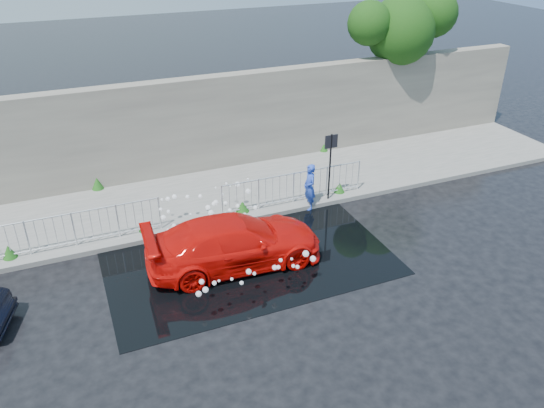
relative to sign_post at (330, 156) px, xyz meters
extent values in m
plane|color=black|center=(-4.20, -3.10, -1.72)|extent=(90.00, 90.00, 0.00)
cube|color=slate|center=(-4.20, 1.90, -1.65)|extent=(30.00, 4.00, 0.15)
cube|color=slate|center=(-4.20, -0.10, -1.64)|extent=(30.00, 0.25, 0.16)
cube|color=#675F57|center=(-4.20, 4.10, 0.18)|extent=(30.00, 0.60, 3.50)
cube|color=black|center=(-3.70, -2.10, -1.72)|extent=(8.00, 5.00, 0.01)
cylinder|color=black|center=(0.00, 0.00, -0.47)|extent=(0.06, 0.06, 2.50)
cube|color=black|center=(0.00, 0.00, 0.53)|extent=(0.45, 0.04, 0.45)
cylinder|color=#332114|center=(5.80, 5.10, 0.78)|extent=(0.36, 0.36, 5.00)
sphere|color=#0D390E|center=(5.30, 4.30, 2.88)|extent=(2.74, 2.74, 2.74)
sphere|color=#0D390E|center=(6.80, 4.30, 3.48)|extent=(1.97, 1.97, 1.97)
sphere|color=#0D390E|center=(3.80, 4.30, 3.28)|extent=(1.73, 1.73, 1.73)
cylinder|color=silver|center=(-5.70, 0.25, -1.02)|extent=(0.05, 0.05, 1.10)
cylinder|color=silver|center=(-8.20, 0.25, -0.50)|extent=(5.00, 0.04, 0.04)
cylinder|color=silver|center=(-8.20, 0.25, -1.45)|extent=(5.00, 0.04, 0.04)
cylinder|color=silver|center=(-3.70, 0.25, -1.02)|extent=(0.05, 0.05, 1.10)
cylinder|color=silver|center=(1.30, 0.25, -1.02)|extent=(0.05, 0.05, 1.10)
cylinder|color=silver|center=(-1.20, 0.25, -0.50)|extent=(5.00, 0.04, 0.04)
cylinder|color=silver|center=(-1.20, 0.25, -1.45)|extent=(5.00, 0.04, 0.04)
cone|color=#185215|center=(-10.00, 0.30, -1.37)|extent=(0.40, 0.40, 0.40)
cone|color=#185215|center=(-6.20, 0.30, -1.44)|extent=(0.36, 0.36, 0.27)
cone|color=#185215|center=(-3.00, 0.30, -1.39)|extent=(0.44, 0.44, 0.36)
cone|color=#185215|center=(0.60, 0.30, -1.40)|extent=(0.38, 0.38, 0.36)
cone|color=#185215|center=(-7.20, 3.80, -1.36)|extent=(0.42, 0.42, 0.43)
cone|color=#185215|center=(1.80, 3.80, -1.42)|extent=(0.34, 0.34, 0.30)
sphere|color=white|center=(-3.68, -1.09, -1.28)|extent=(0.12, 0.12, 0.12)
sphere|color=white|center=(-3.05, -0.79, -1.19)|extent=(0.06, 0.06, 0.06)
sphere|color=white|center=(-3.69, -0.09, -0.93)|extent=(0.13, 0.13, 0.13)
sphere|color=white|center=(-4.26, -0.65, -1.25)|extent=(0.06, 0.06, 0.06)
sphere|color=white|center=(-4.87, -0.30, -0.96)|extent=(0.07, 0.07, 0.07)
sphere|color=white|center=(-5.11, -1.00, -1.36)|extent=(0.17, 0.17, 0.17)
sphere|color=white|center=(-4.75, 0.49, -0.78)|extent=(0.13, 0.13, 0.13)
sphere|color=white|center=(-5.68, 0.08, -0.81)|extent=(0.11, 0.11, 0.11)
sphere|color=white|center=(-2.85, -0.49, -1.06)|extent=(0.14, 0.14, 0.14)
sphere|color=white|center=(-5.67, -0.17, -0.98)|extent=(0.16, 0.16, 0.16)
sphere|color=white|center=(-3.60, -0.98, -1.22)|extent=(0.12, 0.12, 0.12)
sphere|color=white|center=(-3.05, 0.60, -0.71)|extent=(0.18, 0.18, 0.18)
sphere|color=white|center=(-5.66, -0.67, -1.12)|extent=(0.08, 0.08, 0.08)
sphere|color=white|center=(-3.27, 0.72, -0.80)|extent=(0.06, 0.06, 0.06)
sphere|color=white|center=(-4.24, -0.01, -1.02)|extent=(0.17, 0.17, 0.17)
sphere|color=white|center=(-3.22, -0.50, -1.24)|extent=(0.14, 0.14, 0.14)
sphere|color=white|center=(-5.47, -0.65, -1.04)|extent=(0.14, 0.14, 0.14)
sphere|color=white|center=(-3.64, 0.35, -0.85)|extent=(0.09, 0.09, 0.09)
sphere|color=white|center=(-3.79, -1.00, -1.25)|extent=(0.16, 0.16, 0.16)
sphere|color=white|center=(-2.45, -0.87, -1.34)|extent=(0.12, 0.12, 0.12)
sphere|color=white|center=(-4.20, -1.02, -1.41)|extent=(0.17, 0.17, 0.17)
sphere|color=white|center=(-2.80, 0.30, -0.87)|extent=(0.17, 0.17, 0.17)
sphere|color=white|center=(-5.51, 0.70, -0.83)|extent=(0.09, 0.09, 0.09)
sphere|color=white|center=(-3.98, -0.02, -0.87)|extent=(0.15, 0.15, 0.15)
sphere|color=white|center=(-4.35, -0.46, -1.22)|extent=(0.13, 0.13, 0.13)
sphere|color=white|center=(-4.55, -0.75, -1.33)|extent=(0.13, 0.13, 0.13)
sphere|color=white|center=(-3.78, 0.62, -0.71)|extent=(0.06, 0.06, 0.06)
sphere|color=white|center=(-3.81, -1.11, -1.38)|extent=(0.10, 0.10, 0.10)
sphere|color=white|center=(-5.46, 0.07, -0.94)|extent=(0.11, 0.11, 0.11)
sphere|color=white|center=(-5.14, 0.57, -0.73)|extent=(0.16, 0.16, 0.16)
sphere|color=white|center=(-4.31, 0.58, -0.89)|extent=(0.13, 0.13, 0.13)
sphere|color=white|center=(-5.37, 0.46, -0.71)|extent=(0.15, 0.15, 0.15)
sphere|color=white|center=(-5.45, -0.88, -1.26)|extent=(0.10, 0.10, 0.10)
sphere|color=white|center=(-5.75, -1.04, -1.33)|extent=(0.14, 0.14, 0.14)
sphere|color=white|center=(-3.37, 0.77, -0.70)|extent=(0.08, 0.08, 0.08)
sphere|color=white|center=(-3.66, -0.41, -1.03)|extent=(0.13, 0.13, 0.13)
sphere|color=white|center=(-2.44, 0.90, -0.84)|extent=(0.07, 0.07, 0.07)
sphere|color=white|center=(-4.01, 0.12, -1.00)|extent=(0.13, 0.13, 0.13)
sphere|color=white|center=(-3.77, -0.80, -1.14)|extent=(0.11, 0.11, 0.11)
sphere|color=white|center=(-2.57, 0.93, -0.76)|extent=(0.07, 0.07, 0.07)
sphere|color=white|center=(-3.33, -0.19, -1.06)|extent=(0.14, 0.14, 0.14)
sphere|color=white|center=(-3.38, -1.21, -1.50)|extent=(0.13, 0.13, 0.13)
sphere|color=white|center=(-3.48, -1.08, -1.44)|extent=(0.13, 0.13, 0.13)
sphere|color=white|center=(-4.21, -0.22, -1.09)|extent=(0.17, 0.17, 0.17)
sphere|color=white|center=(-2.96, -3.50, -1.06)|extent=(0.08, 0.08, 0.08)
sphere|color=white|center=(-5.30, -4.19, -0.69)|extent=(0.11, 0.11, 0.11)
sphere|color=white|center=(-2.51, -3.84, -0.96)|extent=(0.16, 0.16, 0.16)
sphere|color=white|center=(-3.39, -3.76, -0.82)|extent=(0.10, 0.10, 0.10)
sphere|color=white|center=(-2.77, -3.94, -0.67)|extent=(0.17, 0.17, 0.17)
sphere|color=white|center=(-3.05, -4.05, -0.94)|extent=(0.11, 0.11, 0.11)
sphere|color=white|center=(-3.52, -3.67, -1.08)|extent=(0.14, 0.14, 0.14)
sphere|color=white|center=(-5.73, -4.35, -0.78)|extent=(0.14, 0.14, 0.14)
sphere|color=white|center=(-4.75, -3.84, -0.98)|extent=(0.08, 0.08, 0.08)
sphere|color=white|center=(-5.55, -4.30, -0.74)|extent=(0.15, 0.15, 0.15)
sphere|color=white|center=(-5.03, -3.65, -1.08)|extent=(0.07, 0.07, 0.07)
sphere|color=white|center=(-2.61, -3.03, -1.47)|extent=(0.16, 0.16, 0.16)
sphere|color=white|center=(-5.46, -3.58, -1.04)|extent=(0.14, 0.14, 0.14)
sphere|color=white|center=(-4.22, -4.03, -0.83)|extent=(0.09, 0.09, 0.09)
sphere|color=white|center=(-4.25, -3.71, -0.98)|extent=(0.15, 0.15, 0.15)
sphere|color=white|center=(-3.26, -4.23, -0.73)|extent=(0.09, 0.09, 0.09)
sphere|color=white|center=(-3.60, -4.10, -0.76)|extent=(0.11, 0.11, 0.11)
sphere|color=white|center=(-4.66, -4.32, -0.79)|extent=(0.10, 0.10, 0.10)
imported|color=red|center=(-4.12, -2.22, -1.01)|extent=(5.00, 2.23, 1.43)
imported|color=blue|center=(-0.78, -0.10, -0.93)|extent=(0.43, 0.61, 1.59)
camera|label=1|loc=(-7.90, -14.07, 6.97)|focal=35.00mm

